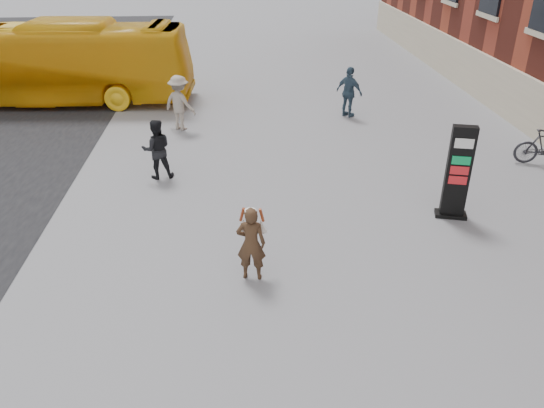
{
  "coord_description": "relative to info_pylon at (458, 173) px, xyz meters",
  "views": [
    {
      "loc": [
        -0.45,
        -8.98,
        6.3
      ],
      "look_at": [
        0.25,
        0.8,
        1.12
      ],
      "focal_mm": 35.0,
      "sensor_mm": 36.0,
      "label": 1
    }
  ],
  "objects": [
    {
      "name": "pedestrian_c",
      "position": [
        -1.0,
        7.7,
        -0.24
      ],
      "size": [
        1.07,
        1.07,
        1.83
      ],
      "primitive_type": "imported",
      "rotation": [
        0.0,
        0.0,
        2.36
      ],
      "color": "#354C5F",
      "rests_on": "ground"
    },
    {
      "name": "pedestrian_a",
      "position": [
        -7.35,
        2.79,
        -0.31
      ],
      "size": [
        0.92,
        0.77,
        1.68
      ],
      "primitive_type": "imported",
      "rotation": [
        0.0,
        0.0,
        3.33
      ],
      "color": "black",
      "rests_on": "ground"
    },
    {
      "name": "pedestrian_b",
      "position": [
        -7.04,
        6.75,
        -0.22
      ],
      "size": [
        1.39,
        1.25,
        1.87
      ],
      "primitive_type": "imported",
      "rotation": [
        0.0,
        0.0,
        2.55
      ],
      "color": "#9E9282",
      "rests_on": "ground"
    },
    {
      "name": "info_pylon",
      "position": [
        0.0,
        0.0,
        0.0
      ],
      "size": [
        0.81,
        0.54,
        2.31
      ],
      "rotation": [
        0.0,
        0.0,
        -0.25
      ],
      "color": "black",
      "rests_on": "ground"
    },
    {
      "name": "woman",
      "position": [
        -4.93,
        -2.18,
        -0.34
      ],
      "size": [
        0.65,
        0.61,
        1.59
      ],
      "rotation": [
        0.0,
        0.0,
        3.0
      ],
      "color": "#362416",
      "rests_on": "ground"
    },
    {
      "name": "bus",
      "position": [
        -12.49,
        10.32,
        0.41
      ],
      "size": [
        11.38,
        3.28,
        3.13
      ],
      "primitive_type": "imported",
      "rotation": [
        0.0,
        0.0,
        1.51
      ],
      "color": "gold",
      "rests_on": "road"
    },
    {
      "name": "ground",
      "position": [
        -4.7,
        -1.99,
        -1.15
      ],
      "size": [
        100.0,
        100.0,
        0.0
      ],
      "primitive_type": "plane",
      "color": "#9E9EA3"
    }
  ]
}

